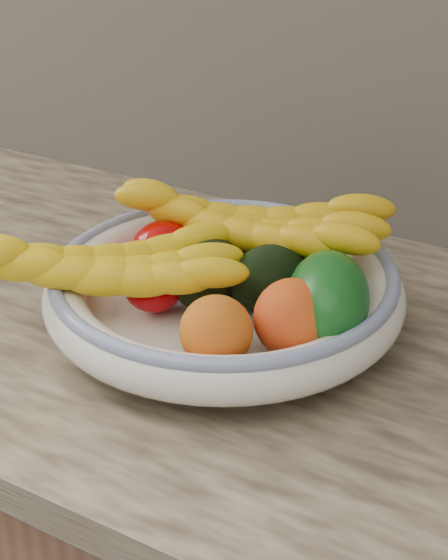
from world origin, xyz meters
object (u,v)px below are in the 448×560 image
fruit_bowl (224,289)px  green_mango (328,299)px  banana_bunch_front (102,274)px  banana_bunch_back (247,231)px

fruit_bowl → green_mango: 0.13m
banana_bunch_front → fruit_bowl: bearing=2.1°
banana_bunch_front → banana_bunch_back: bearing=20.8°
green_mango → banana_bunch_front: (-0.22, -0.08, 0.01)m
green_mango → banana_bunch_front: green_mango is taller
banana_bunch_back → green_mango: bearing=-40.7°
banana_bunch_back → fruit_bowl: bearing=-93.4°
fruit_bowl → banana_bunch_back: bearing=97.8°
green_mango → banana_bunch_back: banana_bunch_back is taller
banana_bunch_back → banana_bunch_front: bearing=-130.4°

